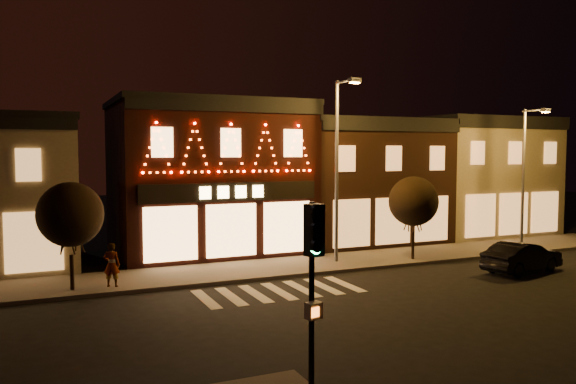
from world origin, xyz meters
TOP-DOWN VIEW (x-y plane):
  - ground at (0.00, 0.00)m, footprint 120.00×120.00m
  - sidewalk_far at (2.00, 8.00)m, footprint 44.00×4.00m
  - building_pulp at (0.00, 13.98)m, footprint 10.20×8.34m
  - building_right_a at (9.50, 13.99)m, footprint 9.20×8.28m
  - building_right_b at (18.50, 13.99)m, footprint 9.20×8.28m
  - traffic_signal_near at (-3.83, -6.71)m, footprint 0.37×0.46m
  - streetlamp_mid at (4.74, 7.65)m, footprint 0.56×2.02m
  - streetlamp_right at (15.65, 6.37)m, footprint 0.52×1.77m
  - tree_left at (-7.54, 7.00)m, footprint 2.53×2.53m
  - tree_right at (8.60, 6.88)m, footprint 2.50×2.50m
  - dark_sedan at (11.73, 2.79)m, footprint 4.46×2.19m
  - pedestrian at (-6.05, 6.88)m, footprint 0.76×0.65m

SIDE VIEW (x-z plane):
  - ground at x=0.00m, z-range 0.00..0.00m
  - sidewalk_far at x=2.00m, z-range 0.00..0.15m
  - dark_sedan at x=11.73m, z-range 0.00..1.41m
  - pedestrian at x=-6.05m, z-range 0.15..1.93m
  - tree_right at x=8.60m, z-range 0.98..5.16m
  - tree_left at x=-7.54m, z-range 1.00..5.23m
  - traffic_signal_near at x=-3.83m, z-range 1.06..5.47m
  - building_right_a at x=9.50m, z-range 0.01..7.51m
  - building_right_b at x=18.50m, z-range 0.01..7.81m
  - building_pulp at x=0.00m, z-range 0.01..8.31m
  - streetlamp_right at x=15.65m, z-range 0.82..8.53m
  - streetlamp_mid at x=4.74m, z-range 0.92..9.75m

